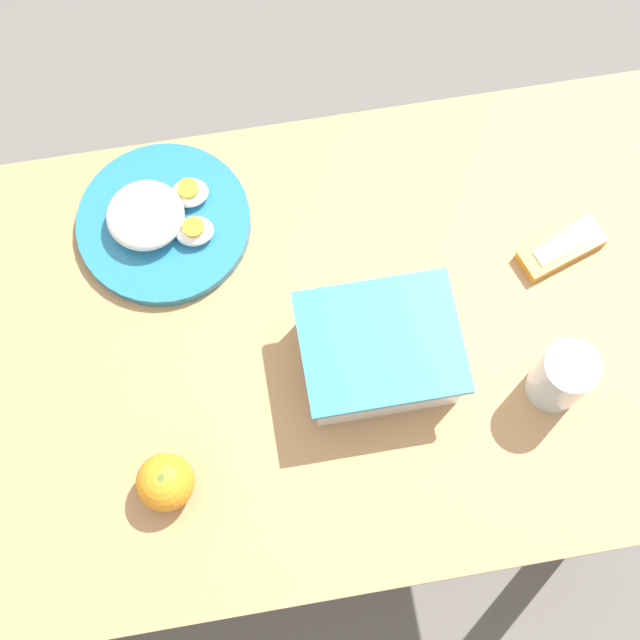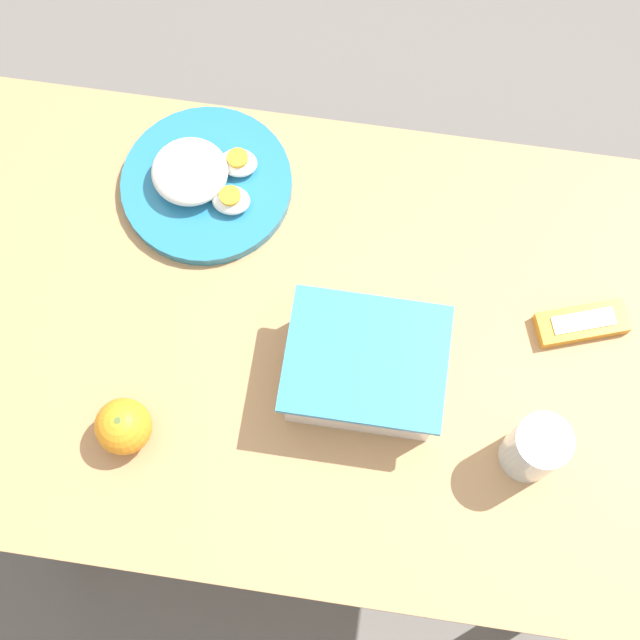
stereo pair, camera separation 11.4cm
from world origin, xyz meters
TOP-DOWN VIEW (x-y plane):
  - ground_plane at (0.00, 0.00)m, footprint 10.00×10.00m
  - table at (0.00, 0.00)m, footprint 1.05×0.65m
  - food_container at (-0.06, 0.04)m, footprint 0.19×0.16m
  - orange_fruit at (0.22, 0.16)m, footprint 0.07×0.07m
  - rice_plate at (0.19, -0.19)m, footprint 0.23×0.23m
  - candy_bar at (-0.33, -0.07)m, footprint 0.13×0.08m
  - drinking_glass at (-0.28, 0.11)m, footprint 0.07×0.07m

SIDE VIEW (x-z plane):
  - ground_plane at x=0.00m, z-range 0.00..0.00m
  - table at x=0.00m, z-range 0.25..1.03m
  - candy_bar at x=-0.33m, z-range 0.77..0.80m
  - rice_plate at x=0.19m, z-range 0.76..0.83m
  - orange_fruit at x=0.22m, z-range 0.78..0.85m
  - food_container at x=-0.06m, z-range 0.77..0.86m
  - drinking_glass at x=-0.28m, z-range 0.78..0.88m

